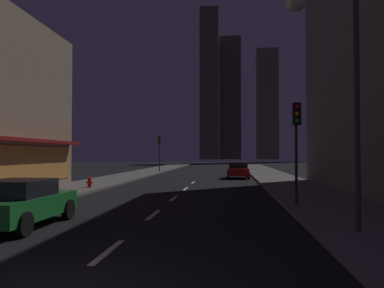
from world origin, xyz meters
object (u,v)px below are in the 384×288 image
object	(u,v)px
fire_hydrant_far_left	(89,182)
traffic_light_far_left	(159,146)
traffic_light_near_right	(297,130)
street_lamp_right	(325,50)
car_parked_far	(238,170)
car_parked_near	(21,203)

from	to	relation	value
fire_hydrant_far_left	traffic_light_far_left	bearing A→B (deg)	88.94
traffic_light_near_right	street_lamp_right	bearing A→B (deg)	-91.34
car_parked_far	street_lamp_right	size ratio (longest dim) A/B	0.64
car_parked_near	traffic_light_far_left	size ratio (longest dim) A/B	1.01
fire_hydrant_far_left	street_lamp_right	size ratio (longest dim) A/B	0.10
fire_hydrant_far_left	traffic_light_near_right	bearing A→B (deg)	-32.19
traffic_light_near_right	traffic_light_far_left	world-z (taller)	same
fire_hydrant_far_left	street_lamp_right	xyz separation A→B (m)	(11.28, -12.31, 4.61)
car_parked_near	traffic_light_far_left	world-z (taller)	traffic_light_far_left
car_parked_near	car_parked_far	bearing A→B (deg)	73.12
traffic_light_near_right	street_lamp_right	world-z (taller)	street_lamp_right
car_parked_far	fire_hydrant_far_left	xyz separation A→B (m)	(-9.50, -11.86, -0.29)
fire_hydrant_far_left	traffic_light_near_right	xyz separation A→B (m)	(11.40, -7.18, 2.74)
traffic_light_far_left	street_lamp_right	distance (m)	35.76
car_parked_near	street_lamp_right	world-z (taller)	street_lamp_right
traffic_light_near_right	fire_hydrant_far_left	bearing A→B (deg)	147.81
traffic_light_near_right	street_lamp_right	distance (m)	5.47
car_parked_near	traffic_light_near_right	distance (m)	10.52
car_parked_far	fire_hydrant_far_left	world-z (taller)	car_parked_far
street_lamp_right	car_parked_near	bearing A→B (deg)	177.12
car_parked_far	traffic_light_far_left	size ratio (longest dim) A/B	1.01
car_parked_near	traffic_light_near_right	world-z (taller)	traffic_light_near_right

